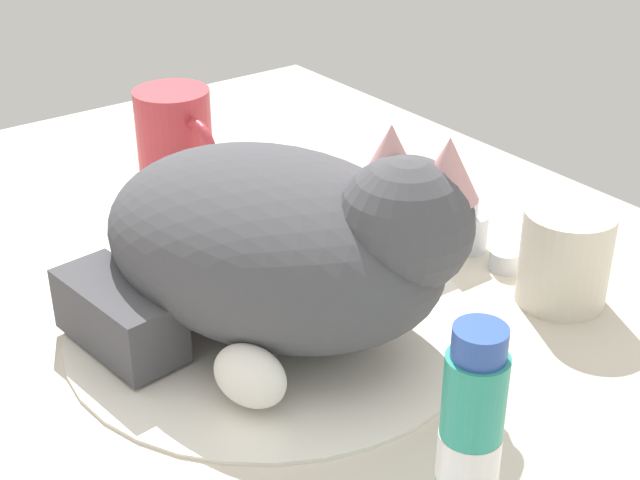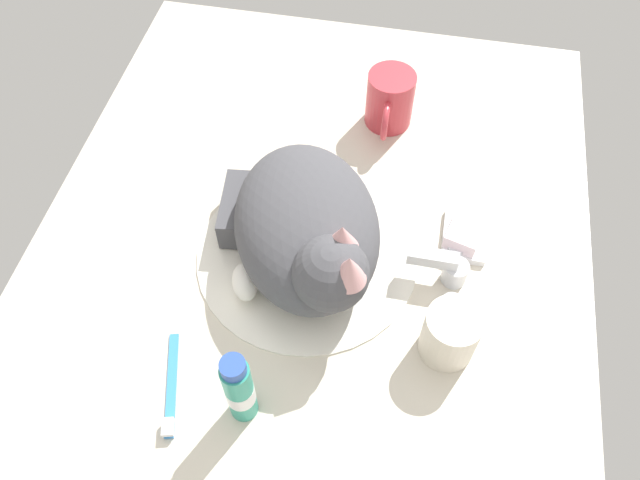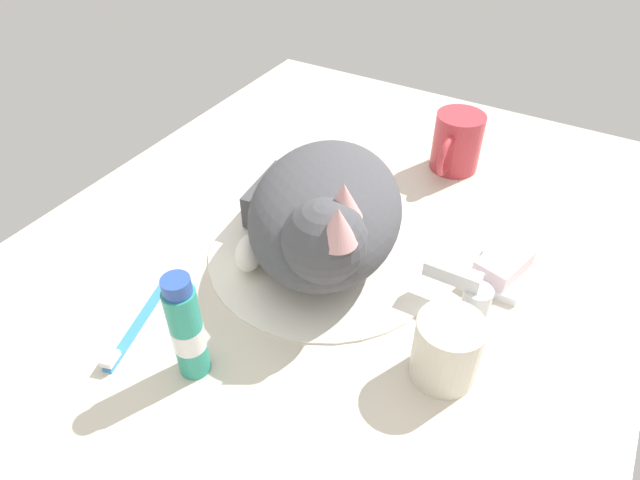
{
  "view_description": "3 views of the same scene",
  "coord_description": "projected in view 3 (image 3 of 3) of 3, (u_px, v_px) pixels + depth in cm",
  "views": [
    {
      "loc": [
        50.79,
        -33.22,
        40.07
      ],
      "look_at": [
        0.89,
        3.96,
        6.81
      ],
      "focal_mm": 51.19,
      "sensor_mm": 36.0,
      "label": 1
    },
    {
      "loc": [
        49.34,
        11.55,
        77.63
      ],
      "look_at": [
        -0.47,
        1.8,
        3.77
      ],
      "focal_mm": 35.23,
      "sensor_mm": 36.0,
      "label": 2
    },
    {
      "loc": [
        50.08,
        28.02,
        51.25
      ],
      "look_at": [
        2.6,
        0.61,
        4.53
      ],
      "focal_mm": 30.88,
      "sensor_mm": 36.0,
      "label": 3
    }
  ],
  "objects": [
    {
      "name": "ground_plane",
      "position": [
        325.0,
        261.0,
        0.78
      ],
      "size": [
        110.0,
        82.5,
        3.0
      ],
      "primitive_type": "cube",
      "color": "beige"
    },
    {
      "name": "toothpaste_bottle",
      "position": [
        187.0,
        330.0,
        0.58
      ],
      "size": [
        3.58,
        3.58,
        13.9
      ],
      "color": "teal",
      "rests_on": "ground_plane"
    },
    {
      "name": "sink_basin",
      "position": [
        326.0,
        251.0,
        0.77
      ],
      "size": [
        32.57,
        32.57,
        0.64
      ],
      "primitive_type": "cylinder",
      "color": "white",
      "rests_on": "ground_plane"
    },
    {
      "name": "soap_dish",
      "position": [
        501.0,
        273.0,
        0.73
      ],
      "size": [
        9.0,
        6.4,
        1.2
      ],
      "primitive_type": "cube",
      "color": "white",
      "rests_on": "ground_plane"
    },
    {
      "name": "faucet",
      "position": [
        470.0,
        294.0,
        0.68
      ],
      "size": [
        12.12,
        8.89,
        5.5
      ],
      "color": "silver",
      "rests_on": "ground_plane"
    },
    {
      "name": "soap_bar",
      "position": [
        504.0,
        263.0,
        0.72
      ],
      "size": [
        8.54,
        6.6,
        2.42
      ],
      "primitive_type": "cube",
      "rotation": [
        0.0,
        0.0,
        -0.27
      ],
      "color": "silver",
      "rests_on": "soap_dish"
    },
    {
      "name": "rinse_cup",
      "position": [
        447.0,
        349.0,
        0.59
      ],
      "size": [
        7.35,
        7.35,
        8.14
      ],
      "color": "silver",
      "rests_on": "ground_plane"
    },
    {
      "name": "cat",
      "position": [
        323.0,
        214.0,
        0.71
      ],
      "size": [
        33.0,
        28.36,
        17.0
      ],
      "color": "#4C4C51",
      "rests_on": "sink_basin"
    },
    {
      "name": "toothbrush",
      "position": [
        133.0,
        329.0,
        0.66
      ],
      "size": [
        13.94,
        5.12,
        1.6
      ],
      "color": "#388CD8",
      "rests_on": "ground_plane"
    },
    {
      "name": "coffee_mug",
      "position": [
        456.0,
        143.0,
        0.9
      ],
      "size": [
        12.33,
        7.92,
        9.7
      ],
      "color": "#C63842",
      "rests_on": "ground_plane"
    }
  ]
}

